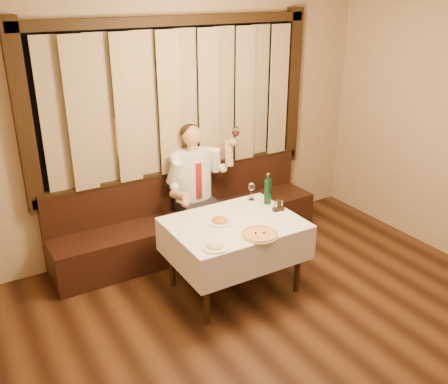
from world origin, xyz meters
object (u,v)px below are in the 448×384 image
pasta_cream (215,244)px  seated_man (197,181)px  green_bottle (268,191)px  cruet_caddy (278,207)px  dining_table (234,231)px  banquette (188,223)px  pasta_red (220,219)px  pizza (260,234)px

pasta_cream → seated_man: bearing=68.8°
green_bottle → cruet_caddy: (-0.01, -0.21, -0.10)m
seated_man → dining_table: bearing=-94.9°
pasta_cream → cruet_caddy: cruet_caddy is taller
banquette → pasta_red: (-0.13, -0.96, 0.48)m
seated_man → pasta_cream: bearing=-111.2°
dining_table → pasta_cream: (-0.42, -0.35, 0.14)m
pizza → seated_man: size_ratio=0.24×
dining_table → seated_man: 0.96m
pizza → green_bottle: bearing=49.4°
dining_table → green_bottle: 0.62m
cruet_caddy → pasta_cream: bearing=-154.8°
dining_table → pasta_red: 0.20m
banquette → green_bottle: 1.14m
banquette → seated_man: seated_man is taller
pasta_red → dining_table: bearing=-27.2°
pizza → cruet_caddy: 0.60m
pasta_red → pasta_cream: 0.51m
banquette → pizza: size_ratio=9.11×
pasta_cream → dining_table: bearing=40.1°
dining_table → seated_man: bearing=85.1°
dining_table → pizza: pizza is taller
pasta_cream → green_bottle: size_ratio=0.71×
pizza → pasta_red: bearing=112.0°
seated_man → pizza: bearing=-91.4°
dining_table → cruet_caddy: (0.52, -0.01, 0.15)m
banquette → dining_table: 1.08m
banquette → pasta_red: bearing=-97.6°
green_bottle → cruet_caddy: 0.23m
dining_table → seated_man: (0.08, 0.93, 0.20)m
pizza → green_bottle: (0.48, 0.56, 0.13)m
green_bottle → seated_man: 0.86m
banquette → pasta_cream: (-0.42, -1.38, 0.48)m
pasta_red → seated_man: (0.21, 0.87, 0.06)m
banquette → seated_man: size_ratio=2.15×
dining_table → pizza: size_ratio=3.62×
green_bottle → cruet_caddy: bearing=-91.6°
pasta_red → green_bottle: 0.68m
pasta_red → banquette: bearing=82.4°
pizza → cruet_caddy: size_ratio=2.86×
banquette → dining_table: banquette is taller
dining_table → cruet_caddy: bearing=-0.8°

